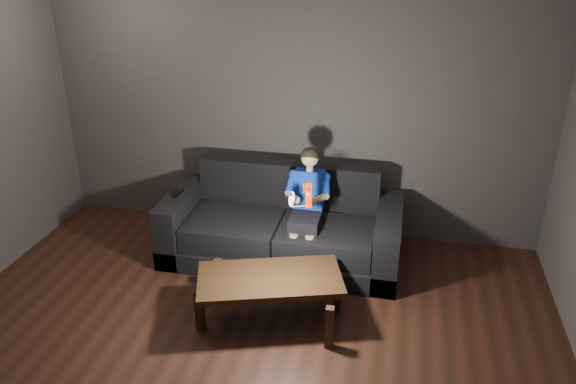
# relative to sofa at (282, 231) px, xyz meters

# --- Properties ---
(back_wall) EXTENTS (5.00, 0.04, 2.70)m
(back_wall) POSITION_rel_sofa_xyz_m (-0.03, 0.64, 1.07)
(back_wall) COLOR #3E3937
(back_wall) RESTS_ON ground
(sofa) EXTENTS (2.24, 0.97, 0.87)m
(sofa) POSITION_rel_sofa_xyz_m (0.00, 0.00, 0.00)
(sofa) COLOR black
(sofa) RESTS_ON floor
(child) EXTENTS (0.41, 0.50, 1.01)m
(child) POSITION_rel_sofa_xyz_m (0.25, -0.07, 0.42)
(child) COLOR black
(child) RESTS_ON sofa
(wii_remote_red) EXTENTS (0.07, 0.09, 0.22)m
(wii_remote_red) POSITION_rel_sofa_xyz_m (0.33, -0.46, 0.62)
(wii_remote_red) COLOR #EF1A00
(wii_remote_red) RESTS_ON child
(nunchuk_white) EXTENTS (0.07, 0.10, 0.15)m
(nunchuk_white) POSITION_rel_sofa_xyz_m (0.19, -0.45, 0.57)
(nunchuk_white) COLOR white
(nunchuk_white) RESTS_ON child
(wii_remote_black) EXTENTS (0.05, 0.17, 0.03)m
(wii_remote_black) POSITION_rel_sofa_xyz_m (-1.01, -0.08, 0.34)
(wii_remote_black) COLOR black
(wii_remote_black) RESTS_ON sofa
(coffee_table) EXTENTS (1.26, 0.89, 0.42)m
(coffee_table) POSITION_rel_sofa_xyz_m (0.12, -0.99, 0.08)
(coffee_table) COLOR black
(coffee_table) RESTS_ON floor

